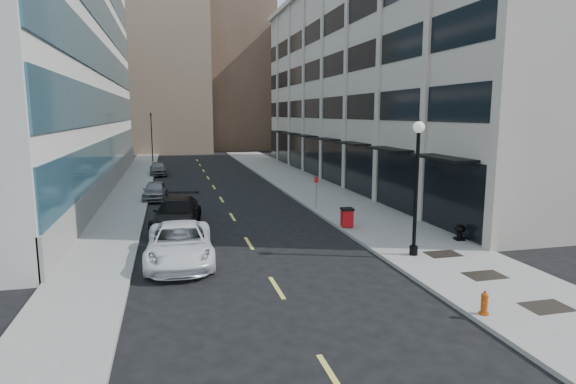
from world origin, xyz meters
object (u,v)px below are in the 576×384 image
traffic_signal (151,116)px  sign_post (316,187)px  car_white_van (180,244)px  lamppost (417,176)px  car_black_pickup (177,214)px  fire_hydrant (484,303)px  urn_planter (460,231)px  trash_bin (347,217)px  car_grey_sedan (158,168)px  car_silver_sedan (155,191)px

traffic_signal → sign_post: bearing=-72.1°
car_white_van → lamppost: (9.53, -1.74, 2.70)m
traffic_signal → car_black_pickup: (2.30, -36.27, -4.91)m
fire_hydrant → sign_post: bearing=65.7°
car_white_van → fire_hydrant: 11.57m
car_black_pickup → car_white_van: bearing=-82.0°
fire_hydrant → sign_post: 16.52m
car_black_pickup → urn_planter: car_black_pickup is taller
traffic_signal → sign_post: size_ratio=3.27×
car_white_van → urn_planter: car_white_van is taller
trash_bin → urn_planter: 5.60m
car_white_van → urn_planter: 12.80m
fire_hydrant → traffic_signal: bearing=77.6°
sign_post → car_grey_sedan: bearing=131.4°
car_silver_sedan → lamppost: size_ratio=0.69×
car_white_van → car_silver_sedan: size_ratio=1.46×
fire_hydrant → urn_planter: bearing=36.6°
car_grey_sedan → fire_hydrant: car_grey_sedan is taller
car_silver_sedan → urn_planter: (14.14, -15.32, -0.07)m
car_black_pickup → trash_bin: (8.60, -2.35, -0.11)m
car_white_van → car_silver_sedan: (-1.34, 15.26, -0.13)m
traffic_signal → car_white_van: (2.30, -42.26, -4.93)m
car_grey_sedan → trash_bin: size_ratio=3.98×
trash_bin → lamppost: bearing=-75.6°
lamppost → sign_post: bearing=95.6°
traffic_signal → car_grey_sedan: (0.90, -13.00, -5.03)m
trash_bin → lamppost: (0.93, -5.38, 2.79)m
car_grey_sedan → urn_planter: car_grey_sedan is taller
traffic_signal → urn_planter: bearing=-70.4°
fire_hydrant → lamppost: lamppost is taller
car_black_pickup → car_silver_sedan: car_black_pickup is taller
car_black_pickup → sign_post: (8.50, 2.76, 0.74)m
car_white_van → car_black_pickup: car_black_pickup is taller
urn_planter → car_grey_sedan: bearing=115.8°
lamppost → urn_planter: (3.27, 1.68, -2.89)m
lamppost → trash_bin: bearing=99.8°
lamppost → urn_planter: 4.68m
urn_planter → car_silver_sedan: bearing=132.7°
car_black_pickup → car_grey_sedan: size_ratio=1.38×
urn_planter → fire_hydrant: bearing=-118.7°
car_silver_sedan → lamppost: lamppost is taller
traffic_signal → car_black_pickup: traffic_signal is taller
car_black_pickup → urn_planter: size_ratio=7.62×
car_black_pickup → fire_hydrant: car_black_pickup is taller
lamppost → sign_post: lamppost is taller
trash_bin → traffic_signal: bearing=110.3°
car_silver_sedan → fire_hydrant: bearing=-62.5°
car_white_van → sign_post: bearing=47.4°
car_black_pickup → car_grey_sedan: bearing=101.4°
car_grey_sedan → car_white_van: bearing=-89.2°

